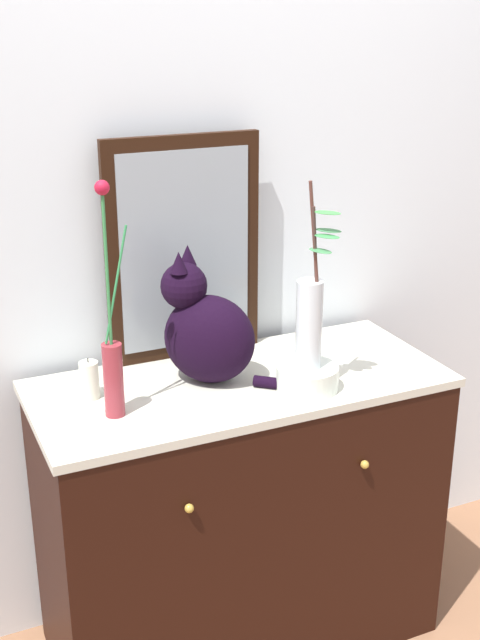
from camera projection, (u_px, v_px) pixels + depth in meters
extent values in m
plane|color=#895D41|center=(240.00, 632.00, 2.65)|extent=(6.00, 6.00, 0.00)
cube|color=silver|center=(194.00, 211.00, 2.47)|extent=(4.40, 0.08, 2.60)
cube|color=black|center=(240.00, 517.00, 2.50)|extent=(1.15, 0.50, 0.86)
cube|color=beige|center=(240.00, 384.00, 2.34)|extent=(1.17, 0.51, 0.02)
sphere|color=#B79338|center=(189.00, 508.00, 2.08)|extent=(0.02, 0.02, 0.02)
sphere|color=#B79338|center=(365.00, 465.00, 2.28)|extent=(0.02, 0.02, 0.02)
cube|color=black|center=(184.00, 249.00, 2.39)|extent=(0.46, 0.03, 0.66)
cube|color=gray|center=(186.00, 251.00, 2.38)|extent=(0.39, 0.01, 0.58)
ellipsoid|color=black|center=(209.00, 339.00, 2.28)|extent=(0.31, 0.30, 0.25)
sphere|color=black|center=(184.00, 286.00, 2.25)|extent=(0.13, 0.13, 0.13)
cone|color=black|center=(179.00, 262.00, 2.19)|extent=(0.05, 0.05, 0.06)
cone|color=black|center=(188.00, 255.00, 2.25)|extent=(0.05, 0.05, 0.06)
cylinder|color=black|center=(291.00, 385.00, 2.26)|extent=(0.18, 0.16, 0.03)
cylinder|color=maroon|center=(113.00, 380.00, 2.10)|extent=(0.05, 0.05, 0.20)
cylinder|color=#368044|center=(107.00, 272.00, 2.00)|extent=(0.01, 0.01, 0.38)
sphere|color=#AB152C|center=(102.00, 188.00, 1.92)|extent=(0.04, 0.04, 0.04)
cylinder|color=#2F8549|center=(116.00, 286.00, 2.02)|extent=(0.07, 0.01, 0.30)
cylinder|color=white|center=(307.00, 378.00, 2.27)|extent=(0.17, 0.17, 0.07)
cylinder|color=silver|center=(309.00, 324.00, 2.21)|extent=(0.07, 0.07, 0.24)
cylinder|color=#543128|center=(315.00, 250.00, 2.13)|extent=(0.05, 0.02, 0.37)
ellipsoid|color=#3A8848|center=(327.00, 236.00, 2.09)|extent=(0.07, 0.08, 0.01)
ellipsoid|color=#3B8840|center=(328.00, 213.00, 2.07)|extent=(0.07, 0.08, 0.01)
cylinder|color=#432E29|center=(316.00, 262.00, 2.14)|extent=(0.04, 0.03, 0.30)
ellipsoid|color=#3E7E4B|center=(320.00, 251.00, 2.11)|extent=(0.06, 0.08, 0.01)
ellipsoid|color=#3B7847|center=(329.00, 230.00, 2.11)|extent=(0.07, 0.08, 0.01)
cylinder|color=silver|center=(89.00, 380.00, 2.21)|extent=(0.05, 0.05, 0.10)
cylinder|color=black|center=(88.00, 360.00, 2.19)|extent=(0.00, 0.00, 0.01)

